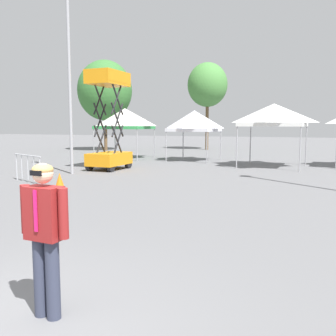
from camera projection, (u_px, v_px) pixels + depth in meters
The scene contains 10 objects.
canopy_tent_center at pixel (125, 119), 25.01m from camera, with size 3.35×3.35×3.30m.
canopy_tent_behind_left at pixel (194, 121), 23.29m from camera, with size 2.89×2.89×3.10m.
canopy_tent_left_of_center at pixel (274, 115), 19.73m from camera, with size 3.36×3.36×3.32m.
scissor_lift at pixel (109, 141), 18.69m from camera, with size 1.41×2.31×4.79m.
person_foreground at pixel (45, 229), 4.24m from camera, with size 0.65×0.27×1.78m.
light_pole_near_lift at pixel (69, 48), 16.55m from camera, with size 0.36×0.36×10.00m.
tree_behind_tents_right at pixel (207, 85), 33.38m from camera, with size 3.52×3.52×7.69m.
tree_behind_tents_center at pixel (105, 90), 32.52m from camera, with size 4.67×4.67×7.74m.
crowd_barrier_mid_lot at pixel (28, 163), 14.46m from camera, with size 1.96×0.86×1.08m.
traffic_cone_lot_center at pixel (60, 180), 13.42m from camera, with size 0.32×0.32×0.52m, color orange.
Camera 1 is at (3.12, -2.80, 2.19)m, focal length 40.45 mm.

